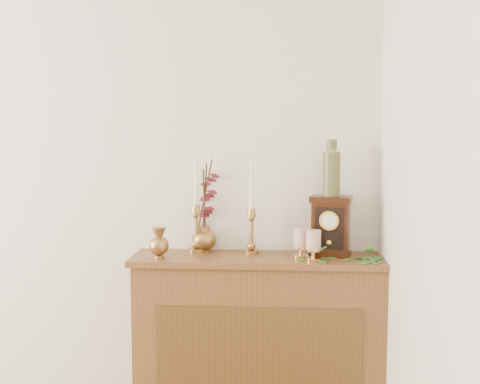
# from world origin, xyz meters

# --- Properties ---
(console_shelf) EXTENTS (1.24, 0.34, 0.93)m
(console_shelf) POSITION_xyz_m (1.40, 2.10, 0.44)
(console_shelf) COLOR brown
(console_shelf) RESTS_ON ground
(candlestick_left) EXTENTS (0.08, 0.08, 0.50)m
(candlestick_left) POSITION_xyz_m (1.08, 2.17, 1.09)
(candlestick_left) COLOR #A07540
(candlestick_left) RESTS_ON console_shelf
(candlestick_center) EXTENTS (0.08, 0.08, 0.47)m
(candlestick_center) POSITION_xyz_m (1.36, 2.15, 1.08)
(candlestick_center) COLOR #A07540
(candlestick_center) RESTS_ON console_shelf
(bud_vase) EXTENTS (0.09, 0.09, 0.15)m
(bud_vase) POSITION_xyz_m (0.93, 2.00, 1.01)
(bud_vase) COLOR #A07540
(bud_vase) RESTS_ON console_shelf
(ginger_jar) EXTENTS (0.19, 0.21, 0.47)m
(ginger_jar) POSITION_xyz_m (1.13, 2.23, 1.14)
(ginger_jar) COLOR #A07540
(ginger_jar) RESTS_ON console_shelf
(pillar_candle_left) EXTENTS (0.08, 0.08, 0.15)m
(pillar_candle_left) POSITION_xyz_m (1.60, 2.08, 1.01)
(pillar_candle_left) COLOR #D19249
(pillar_candle_left) RESTS_ON console_shelf
(pillar_candle_right) EXTENTS (0.08, 0.08, 0.15)m
(pillar_candle_right) POSITION_xyz_m (1.66, 2.01, 1.01)
(pillar_candle_right) COLOR #D19249
(pillar_candle_right) RESTS_ON console_shelf
(ivy_garland) EXTENTS (0.37, 0.16, 0.07)m
(ivy_garland) POSITION_xyz_m (1.78, 2.03, 0.94)
(ivy_garland) COLOR #39722B
(ivy_garland) RESTS_ON console_shelf
(mantel_clock) EXTENTS (0.22, 0.18, 0.29)m
(mantel_clock) POSITION_xyz_m (1.75, 2.14, 1.07)
(mantel_clock) COLOR #37180B
(mantel_clock) RESTS_ON console_shelf
(ceramic_vase) EXTENTS (0.09, 0.09, 0.27)m
(ceramic_vase) POSITION_xyz_m (1.75, 2.14, 1.35)
(ceramic_vase) COLOR #183124
(ceramic_vase) RESTS_ON mantel_clock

